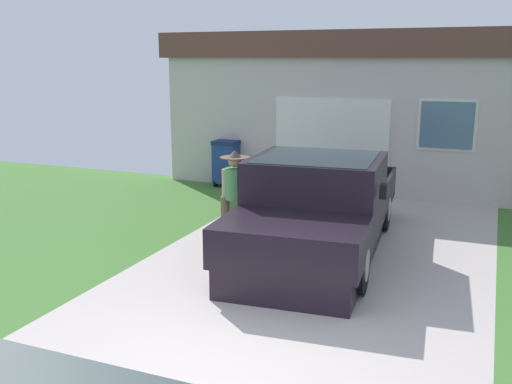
{
  "coord_description": "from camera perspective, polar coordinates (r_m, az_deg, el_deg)",
  "views": [
    {
      "loc": [
        2.4,
        -4.52,
        3.12
      ],
      "look_at": [
        -1.22,
        4.25,
        0.94
      ],
      "focal_mm": 40.83,
      "sensor_mm": 36.0,
      "label": 1
    }
  ],
  "objects": [
    {
      "name": "handbag",
      "position": [
        9.86,
        -3.09,
        -4.83
      ],
      "size": [
        0.28,
        0.16,
        0.37
      ],
      "color": "brown",
      "rests_on": "ground"
    },
    {
      "name": "pickup_truck",
      "position": [
        9.42,
        5.92,
        -1.96
      ],
      "size": [
        2.45,
        5.38,
        1.62
      ],
      "rotation": [
        0.0,
        0.0,
        3.22
      ],
      "color": "black",
      "rests_on": "ground"
    },
    {
      "name": "person_with_hat",
      "position": [
        9.82,
        -2.07,
        0.09
      ],
      "size": [
        0.53,
        0.5,
        1.64
      ],
      "rotation": [
        0.0,
        0.0,
        0.02
      ],
      "color": "brown",
      "rests_on": "ground"
    },
    {
      "name": "wheeled_trash_bin",
      "position": [
        14.59,
        -2.76,
        3.04
      ],
      "size": [
        0.6,
        0.72,
        1.15
      ],
      "color": "navy",
      "rests_on": "ground"
    },
    {
      "name": "house_with_garage",
      "position": [
        16.5,
        12.81,
        8.36
      ],
      "size": [
        10.47,
        6.46,
        3.76
      ],
      "color": "beige",
      "rests_on": "ground"
    }
  ]
}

